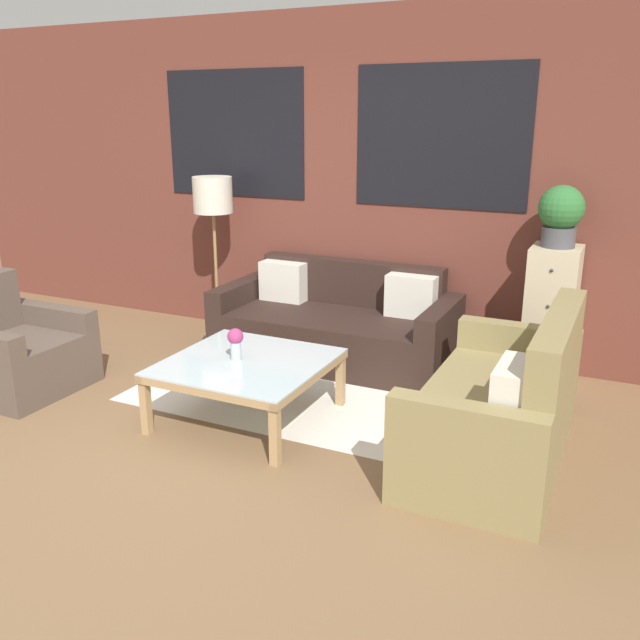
{
  "coord_description": "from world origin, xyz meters",
  "views": [
    {
      "loc": [
        2.45,
        -2.95,
        1.98
      ],
      "look_at": [
        0.44,
        1.26,
        0.55
      ],
      "focal_mm": 38.0,
      "sensor_mm": 36.0,
      "label": 1
    }
  ],
  "objects_px": {
    "potted_plant": "(561,214)",
    "flower_vase": "(236,341)",
    "couch_dark": "(337,327)",
    "settee_vintage": "(502,410)",
    "coffee_table": "(247,368)",
    "drawer_cabinet": "(550,316)",
    "floor_lamp": "(213,203)",
    "armchair_corner": "(16,353)"
  },
  "relations": [
    {
      "from": "couch_dark",
      "to": "settee_vintage",
      "type": "xyz_separation_m",
      "value": [
        1.58,
        -1.15,
        0.03
      ]
    },
    {
      "from": "potted_plant",
      "to": "armchair_corner",
      "type": "bearing_deg",
      "value": -152.78
    },
    {
      "from": "couch_dark",
      "to": "settee_vintage",
      "type": "distance_m",
      "value": 1.96
    },
    {
      "from": "armchair_corner",
      "to": "floor_lamp",
      "type": "relative_size",
      "value": 0.58
    },
    {
      "from": "couch_dark",
      "to": "coffee_table",
      "type": "xyz_separation_m",
      "value": [
        -0.06,
        -1.33,
        0.08
      ]
    },
    {
      "from": "settee_vintage",
      "to": "potted_plant",
      "type": "xyz_separation_m",
      "value": [
        0.07,
        1.36,
        0.98
      ]
    },
    {
      "from": "couch_dark",
      "to": "armchair_corner",
      "type": "xyz_separation_m",
      "value": [
        -1.88,
        -1.61,
        -0.0
      ]
    },
    {
      "from": "couch_dark",
      "to": "coffee_table",
      "type": "distance_m",
      "value": 1.33
    },
    {
      "from": "settee_vintage",
      "to": "floor_lamp",
      "type": "distance_m",
      "value": 3.2
    },
    {
      "from": "settee_vintage",
      "to": "couch_dark",
      "type": "bearing_deg",
      "value": 143.93
    },
    {
      "from": "armchair_corner",
      "to": "drawer_cabinet",
      "type": "bearing_deg",
      "value": 27.22
    },
    {
      "from": "settee_vintage",
      "to": "drawer_cabinet",
      "type": "height_order",
      "value": "drawer_cabinet"
    },
    {
      "from": "settee_vintage",
      "to": "potted_plant",
      "type": "distance_m",
      "value": 1.68
    },
    {
      "from": "armchair_corner",
      "to": "drawer_cabinet",
      "type": "xyz_separation_m",
      "value": [
        3.53,
        1.82,
        0.25
      ]
    },
    {
      "from": "coffee_table",
      "to": "potted_plant",
      "type": "bearing_deg",
      "value": 41.9
    },
    {
      "from": "floor_lamp",
      "to": "coffee_table",
      "type": "bearing_deg",
      "value": -50.19
    },
    {
      "from": "settee_vintage",
      "to": "flower_vase",
      "type": "xyz_separation_m",
      "value": [
        -1.71,
        -0.19,
        0.23
      ]
    },
    {
      "from": "potted_plant",
      "to": "floor_lamp",
      "type": "bearing_deg",
      "value": -177.37
    },
    {
      "from": "armchair_corner",
      "to": "couch_dark",
      "type": "bearing_deg",
      "value": 40.64
    },
    {
      "from": "couch_dark",
      "to": "drawer_cabinet",
      "type": "relative_size",
      "value": 1.85
    },
    {
      "from": "floor_lamp",
      "to": "drawer_cabinet",
      "type": "relative_size",
      "value": 1.38
    },
    {
      "from": "drawer_cabinet",
      "to": "potted_plant",
      "type": "bearing_deg",
      "value": 90.0
    },
    {
      "from": "armchair_corner",
      "to": "potted_plant",
      "type": "relative_size",
      "value": 1.89
    },
    {
      "from": "potted_plant",
      "to": "settee_vintage",
      "type": "bearing_deg",
      "value": -93.04
    },
    {
      "from": "coffee_table",
      "to": "settee_vintage",
      "type": "bearing_deg",
      "value": 6.2
    },
    {
      "from": "couch_dark",
      "to": "coffee_table",
      "type": "relative_size",
      "value": 1.91
    },
    {
      "from": "settee_vintage",
      "to": "flower_vase",
      "type": "relative_size",
      "value": 7.39
    },
    {
      "from": "drawer_cabinet",
      "to": "flower_vase",
      "type": "bearing_deg",
      "value": -139.04
    },
    {
      "from": "armchair_corner",
      "to": "potted_plant",
      "type": "xyz_separation_m",
      "value": [
        3.53,
        1.82,
        1.01
      ]
    },
    {
      "from": "armchair_corner",
      "to": "flower_vase",
      "type": "xyz_separation_m",
      "value": [
        1.75,
        0.27,
        0.27
      ]
    },
    {
      "from": "potted_plant",
      "to": "flower_vase",
      "type": "relative_size",
      "value": 2.06
    },
    {
      "from": "coffee_table",
      "to": "potted_plant",
      "type": "distance_m",
      "value": 2.48
    },
    {
      "from": "settee_vintage",
      "to": "armchair_corner",
      "type": "bearing_deg",
      "value": -172.43
    },
    {
      "from": "couch_dark",
      "to": "flower_vase",
      "type": "xyz_separation_m",
      "value": [
        -0.13,
        -1.34,
        0.26
      ]
    },
    {
      "from": "settee_vintage",
      "to": "armchair_corner",
      "type": "height_order",
      "value": "settee_vintage"
    },
    {
      "from": "coffee_table",
      "to": "drawer_cabinet",
      "type": "bearing_deg",
      "value": 41.9
    },
    {
      "from": "potted_plant",
      "to": "flower_vase",
      "type": "xyz_separation_m",
      "value": [
        -1.78,
        -1.55,
        -0.75
      ]
    },
    {
      "from": "settee_vintage",
      "to": "floor_lamp",
      "type": "xyz_separation_m",
      "value": [
        -2.81,
        1.22,
        0.92
      ]
    },
    {
      "from": "floor_lamp",
      "to": "armchair_corner",
      "type": "bearing_deg",
      "value": -111.15
    },
    {
      "from": "drawer_cabinet",
      "to": "potted_plant",
      "type": "relative_size",
      "value": 2.37
    },
    {
      "from": "drawer_cabinet",
      "to": "settee_vintage",
      "type": "bearing_deg",
      "value": -93.04
    },
    {
      "from": "floor_lamp",
      "to": "flower_vase",
      "type": "bearing_deg",
      "value": -52.25
    }
  ]
}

